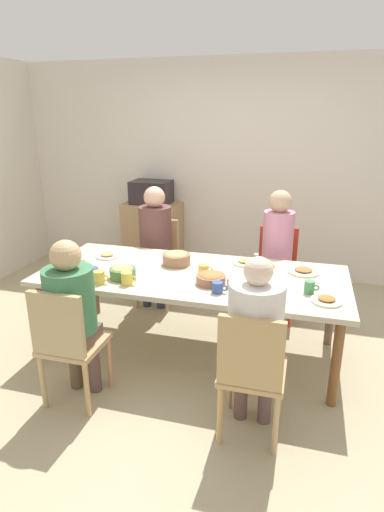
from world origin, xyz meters
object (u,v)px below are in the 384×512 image
Objects in this scene: person_3 at (277,245)px; side_cabinet at (153,237)px; person_2 at (255,330)px; plate_2 at (107,256)px; chair_1 at (159,256)px; person_0 at (71,306)px; plate_0 at (327,300)px; person_1 at (155,235)px; cup_6 at (233,283)px; cup_1 at (266,266)px; cup_3 at (127,278)px; bowl_1 at (211,278)px; plate_4 at (303,271)px; cup_7 at (310,287)px; microwave at (151,192)px; bottle_1 at (82,271)px; chair_2 at (252,369)px; bowl_2 at (123,272)px; chair_0 at (67,340)px; plate_3 at (245,262)px; bottle_0 at (256,266)px; cup_4 at (204,269)px; plate_1 at (79,263)px; cup_0 at (218,287)px; cup_5 at (99,277)px; cup_2 at (93,272)px; chair_3 at (276,267)px.

person_3 is 1.44× the size of side_cabinet.
plate_2 is at bearing 145.75° from person_2.
side_cabinet is (-0.39, 0.86, -0.06)m from chair_1.
person_0 is 5.50× the size of plate_0.
cup_6 is (1.00, -1.02, -0.01)m from person_1.
cup_3 is at bearing -150.34° from cup_1.
person_3 is (1.25, -0.09, 0.26)m from chair_1.
person_0 is 5.26× the size of bowl_1.
plate_4 is 2.14× the size of cup_3.
bowl_1 is at bearing -179.02° from cup_7.
person_2 is 3.09m from microwave.
bottle_1 is (-1.15, -0.20, 0.05)m from cup_6.
chair_2 is 8.28× the size of cup_7.
chair_1 reaches higher than bowl_2.
cup_6 is at bearing -17.34° from plate_2.
person_1 is at bearing -90.00° from chair_1.
person_0 is at bearing -144.28° from plate_4.
chair_0 is at bearing 180.00° from chair_2.
plate_3 and plate_4 have the same top height.
bowl_1 is at bearing -145.46° from bottle_0.
plate_1 is at bearing -175.56° from cup_4.
chair_0 is at bearing -175.91° from person_2.
cup_0 is 1.07m from bottle_1.
plate_2 is at bearing 166.25° from plate_0.
person_2 is 1.33m from cup_5.
cup_3 is (0.21, -1.18, 0.00)m from person_1.
person_1 is 1.84m from cup_7.
cup_2 is 0.12m from bottle_1.
cup_4 is at bearing -50.86° from chair_1.
cup_7 is (0.31, 0.75, 0.26)m from chair_2.
plate_1 is 1.39m from cup_6.
side_cabinet reaches higher than cup_1.
cup_3 is 2.23m from microwave.
plate_2 is 1.38m from bottle_0.
cup_0 is at bearing 124.38° from person_2.
cup_2 reaches higher than cup_4.
bowl_1 is at bearing 13.14° from bottle_1.
bottle_1 is 2.20m from microwave.
person_3 is 10.77× the size of cup_6.
cup_3 is 0.98× the size of cup_5.
plate_3 is (-0.24, -0.47, -0.04)m from person_3.
plate_0 is (0.43, 0.63, 0.23)m from chair_2.
bowl_1 is 2.09× the size of cup_7.
bowl_1 is (0.82, -1.08, 0.25)m from chair_1.
person_2 is at bearing -68.18° from cup_6.
chair_3 is 7.93× the size of cup_1.
cup_0 is 0.16m from cup_6.
cup_6 is (-0.25, 0.71, 0.25)m from chair_2.
person_3 reaches higher than bottle_0.
cup_0 is (0.91, -1.15, -0.01)m from person_1.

